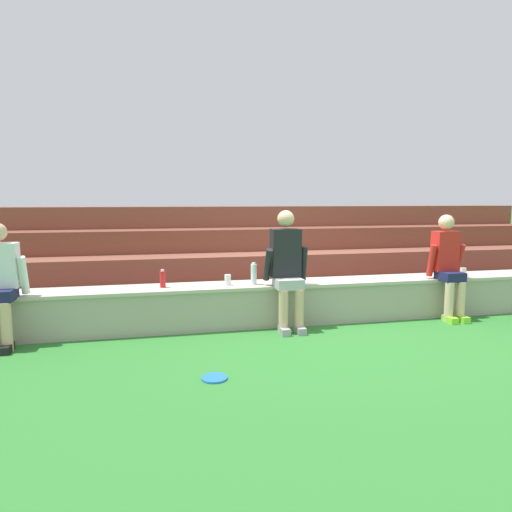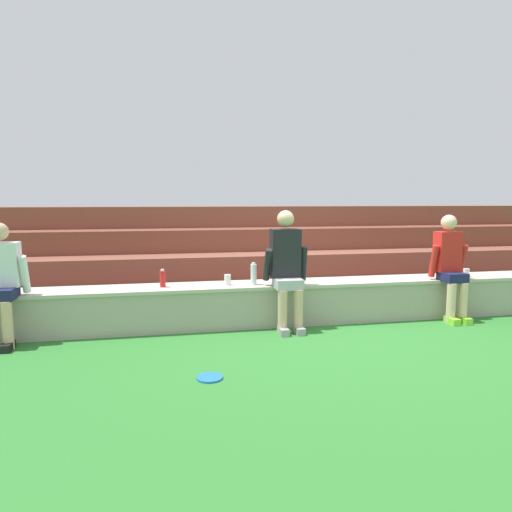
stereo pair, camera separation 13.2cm
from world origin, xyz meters
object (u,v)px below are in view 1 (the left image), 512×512
(person_left_of_center, at_px, (287,266))
(plastic_cup_middle, at_px, (228,280))
(water_bottle_near_left, at_px, (163,279))
(person_center, at_px, (448,264))
(water_bottle_mid_left, at_px, (254,274))
(plastic_cup_right_end, at_px, (463,272))
(frisbee, at_px, (214,378))

(person_left_of_center, bearing_deg, plastic_cup_middle, 160.86)
(person_left_of_center, xyz_separation_m, water_bottle_near_left, (-1.46, 0.26, -0.14))
(water_bottle_near_left, distance_m, plastic_cup_middle, 0.78)
(water_bottle_near_left, bearing_deg, plastic_cup_middle, -1.96)
(person_center, height_order, water_bottle_mid_left, person_center)
(plastic_cup_right_end, xyz_separation_m, plastic_cup_middle, (-3.27, 0.01, 0.01))
(person_left_of_center, relative_size, plastic_cup_middle, 11.06)
(frisbee, bearing_deg, person_left_of_center, 52.34)
(plastic_cup_right_end, distance_m, frisbee, 4.02)
(person_left_of_center, distance_m, plastic_cup_right_end, 2.61)
(person_center, distance_m, plastic_cup_right_end, 0.47)
(frisbee, bearing_deg, plastic_cup_right_end, 23.65)
(water_bottle_near_left, bearing_deg, water_bottle_mid_left, -2.39)
(water_bottle_mid_left, bearing_deg, plastic_cup_middle, 176.55)
(plastic_cup_right_end, bearing_deg, person_center, -151.68)
(person_left_of_center, relative_size, water_bottle_mid_left, 5.25)
(plastic_cup_right_end, bearing_deg, frisbee, -156.35)
(person_left_of_center, height_order, water_bottle_mid_left, person_left_of_center)
(water_bottle_mid_left, distance_m, plastic_cup_middle, 0.33)
(water_bottle_near_left, distance_m, frisbee, 1.79)
(plastic_cup_right_end, relative_size, plastic_cup_middle, 0.83)
(person_center, bearing_deg, person_left_of_center, -179.65)
(person_center, distance_m, water_bottle_near_left, 3.67)
(person_left_of_center, xyz_separation_m, plastic_cup_right_end, (2.59, 0.23, -0.19))
(person_center, xyz_separation_m, water_bottle_near_left, (-3.66, 0.25, -0.10))
(person_left_of_center, distance_m, water_bottle_near_left, 1.49)
(person_center, bearing_deg, water_bottle_mid_left, 175.43)
(water_bottle_mid_left, xyz_separation_m, plastic_cup_middle, (-0.32, 0.02, -0.06))
(person_left_of_center, relative_size, water_bottle_near_left, 6.62)
(plastic_cup_middle, distance_m, frisbee, 1.75)
(person_center, bearing_deg, plastic_cup_right_end, 28.32)
(plastic_cup_middle, bearing_deg, plastic_cup_right_end, -0.20)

